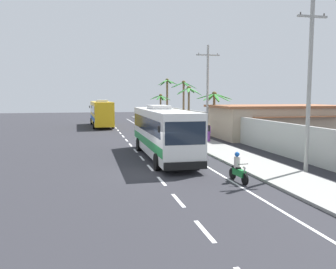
% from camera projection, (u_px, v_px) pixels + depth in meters
% --- Properties ---
extents(ground_plane, '(160.00, 160.00, 0.00)m').
position_uv_depth(ground_plane, '(154.00, 173.00, 20.81)').
color(ground_plane, '#28282D').
extents(sidewalk_kerb, '(3.20, 90.00, 0.14)m').
position_uv_depth(sidewalk_kerb, '(208.00, 145.00, 31.98)').
color(sidewalk_kerb, gray).
rests_on(sidewalk_kerb, ground).
extents(lane_markings, '(3.77, 71.00, 0.01)m').
position_uv_depth(lane_markings, '(150.00, 141.00, 35.44)').
color(lane_markings, white).
rests_on(lane_markings, ground).
extents(boundary_wall, '(0.24, 60.00, 2.52)m').
position_uv_depth(boundary_wall, '(230.00, 128.00, 36.56)').
color(boundary_wall, '#B2B2AD').
rests_on(boundary_wall, ground).
extents(coach_bus_foreground, '(3.06, 12.42, 3.80)m').
position_uv_depth(coach_bus_foreground, '(163.00, 131.00, 25.74)').
color(coach_bus_foreground, white).
rests_on(coach_bus_foreground, ground).
extents(coach_bus_far_lane, '(3.33, 12.59, 3.95)m').
position_uv_depth(coach_bus_far_lane, '(101.00, 113.00, 52.18)').
color(coach_bus_far_lane, gold).
rests_on(coach_bus_far_lane, ground).
extents(motorcycle_beside_bus, '(0.56, 1.96, 1.58)m').
position_uv_depth(motorcycle_beside_bus, '(238.00, 170.00, 18.56)').
color(motorcycle_beside_bus, black).
rests_on(motorcycle_beside_bus, ground).
extents(motorcycle_trailing, '(0.56, 1.96, 1.62)m').
position_uv_depth(motorcycle_trailing, '(163.00, 134.00, 35.50)').
color(motorcycle_trailing, black).
rests_on(motorcycle_trailing, ground).
extents(pedestrian_near_kerb, '(0.36, 0.36, 1.68)m').
position_uv_depth(pedestrian_near_kerb, '(187.00, 126.00, 40.80)').
color(pedestrian_near_kerb, beige).
rests_on(pedestrian_near_kerb, sidewalk_kerb).
extents(pedestrian_midwalk, '(0.36, 0.36, 1.65)m').
position_uv_depth(pedestrian_midwalk, '(209.00, 132.00, 34.12)').
color(pedestrian_midwalk, '#75388E').
rests_on(pedestrian_midwalk, sidewalk_kerb).
extents(utility_pole_nearest, '(1.89, 0.24, 10.18)m').
position_uv_depth(utility_pole_nearest, '(309.00, 83.00, 20.39)').
color(utility_pole_nearest, '#9E9E99').
rests_on(utility_pole_nearest, ground).
extents(utility_pole_mid, '(2.57, 0.24, 9.80)m').
position_uv_depth(utility_pole_mid, '(208.00, 90.00, 37.28)').
color(utility_pole_mid, '#9E9E99').
rests_on(utility_pole_mid, ground).
extents(palm_nearest, '(3.96, 3.99, 5.02)m').
position_uv_depth(palm_nearest, '(214.00, 102.00, 39.48)').
color(palm_nearest, brown).
rests_on(palm_nearest, ground).
extents(palm_second, '(3.45, 3.35, 5.78)m').
position_uv_depth(palm_second, '(189.00, 97.00, 44.62)').
color(palm_second, brown).
rests_on(palm_second, ground).
extents(palm_third, '(3.58, 3.41, 7.46)m').
position_uv_depth(palm_third, '(167.00, 93.00, 59.49)').
color(palm_third, brown).
rests_on(palm_third, ground).
extents(palm_fourth, '(3.39, 3.14, 4.86)m').
position_uv_depth(palm_fourth, '(160.00, 101.00, 57.17)').
color(palm_fourth, brown).
rests_on(palm_fourth, ground).
extents(palm_farthest, '(3.85, 4.03, 6.79)m').
position_uv_depth(palm_farthest, '(183.00, 94.00, 52.17)').
color(palm_farthest, brown).
rests_on(palm_farthest, ground).
extents(roadside_building, '(14.06, 8.36, 3.51)m').
position_uv_depth(roadside_building, '(276.00, 121.00, 38.66)').
color(roadside_building, tan).
rests_on(roadside_building, ground).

